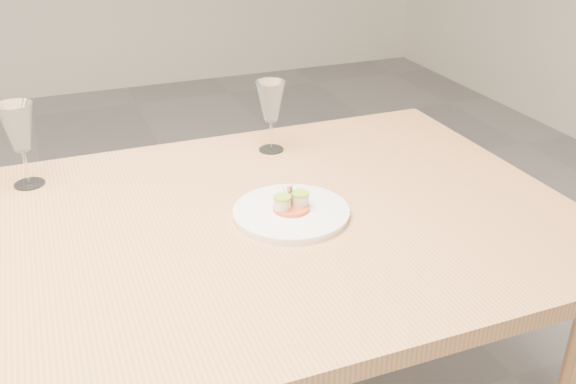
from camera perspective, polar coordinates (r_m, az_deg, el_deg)
name	(u,v)px	position (r m, az deg, el deg)	size (l,w,h in m)	color
dining_table	(29,290)	(1.41, -22.00, -8.09)	(2.40, 1.00, 0.75)	tan
dinner_plate	(291,211)	(1.43, 0.31, -1.72)	(0.26, 0.26, 0.07)	white
wine_glass_2	(18,129)	(1.64, -22.84, 5.19)	(0.08, 0.08, 0.21)	white
wine_glass_3	(271,103)	(1.72, -1.55, 7.92)	(0.08, 0.08, 0.19)	white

